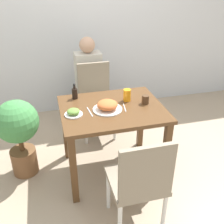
{
  "coord_description": "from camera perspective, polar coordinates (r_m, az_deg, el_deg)",
  "views": [
    {
      "loc": [
        -0.56,
        -2.12,
        1.9
      ],
      "look_at": [
        0.0,
        0.0,
        0.7
      ],
      "focal_mm": 42.0,
      "sensor_mm": 36.0,
      "label": 1
    }
  ],
  "objects": [
    {
      "name": "side_plate",
      "position": [
        2.36,
        -8.39,
        -0.1
      ],
      "size": [
        0.16,
        0.16,
        0.06
      ],
      "color": "white",
      "rests_on": "dining_table"
    },
    {
      "name": "ground_plane",
      "position": [
        2.9,
        0.0,
        -12.24
      ],
      "size": [
        16.0,
        16.0,
        0.0
      ],
      "primitive_type": "plane",
      "color": "tan"
    },
    {
      "name": "juice_glass",
      "position": [
        2.59,
        3.3,
        3.69
      ],
      "size": [
        0.08,
        0.08,
        0.12
      ],
      "color": "orange",
      "rests_on": "dining_table"
    },
    {
      "name": "sauce_bottle",
      "position": [
        2.66,
        -8.11,
        4.16
      ],
      "size": [
        0.06,
        0.06,
        0.16
      ],
      "color": "black",
      "rests_on": "dining_table"
    },
    {
      "name": "dining_table",
      "position": [
        2.54,
        0.0,
        -1.4
      ],
      "size": [
        0.97,
        0.78,
        0.75
      ],
      "color": "brown",
      "rests_on": "ground_plane"
    },
    {
      "name": "drink_cup",
      "position": [
        2.55,
        7.28,
        2.72
      ],
      "size": [
        0.07,
        0.07,
        0.08
      ],
      "color": "#4C331E",
      "rests_on": "dining_table"
    },
    {
      "name": "potted_plant_left",
      "position": [
        2.72,
        -19.71,
        -3.69
      ],
      "size": [
        0.42,
        0.42,
        0.83
      ],
      "color": "brown",
      "rests_on": "ground_plane"
    },
    {
      "name": "food_plate",
      "position": [
        2.41,
        -1.01,
        1.34
      ],
      "size": [
        0.27,
        0.27,
        0.09
      ],
      "color": "white",
      "rests_on": "dining_table"
    },
    {
      "name": "spoon_utensil",
      "position": [
        2.47,
        2.76,
        0.97
      ],
      "size": [
        0.03,
        0.16,
        0.0
      ],
      "rotation": [
        0.0,
        0.0,
        1.42
      ],
      "color": "silver",
      "rests_on": "dining_table"
    },
    {
      "name": "chair_near",
      "position": [
        2.03,
        6.06,
        -14.6
      ],
      "size": [
        0.42,
        0.42,
        0.9
      ],
      "rotation": [
        0.0,
        0.0,
        3.14
      ],
      "color": "gray",
      "rests_on": "ground_plane"
    },
    {
      "name": "chair_far",
      "position": [
        3.28,
        -3.61,
        3.56
      ],
      "size": [
        0.42,
        0.42,
        0.9
      ],
      "color": "gray",
      "rests_on": "ground_plane"
    },
    {
      "name": "fork_utensil",
      "position": [
        2.4,
        -4.86,
        0.03
      ],
      "size": [
        0.03,
        0.19,
        0.0
      ],
      "rotation": [
        0.0,
        0.0,
        1.67
      ],
      "color": "silver",
      "rests_on": "dining_table"
    },
    {
      "name": "wall_back",
      "position": [
        3.76,
        -6.34,
        19.29
      ],
      "size": [
        8.0,
        0.05,
        2.6
      ],
      "color": "silver",
      "rests_on": "ground_plane"
    },
    {
      "name": "person_figure",
      "position": [
        3.54,
        -5.07,
        6.65
      ],
      "size": [
        0.34,
        0.22,
        1.17
      ],
      "color": "#2D3347",
      "rests_on": "ground_plane"
    }
  ]
}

